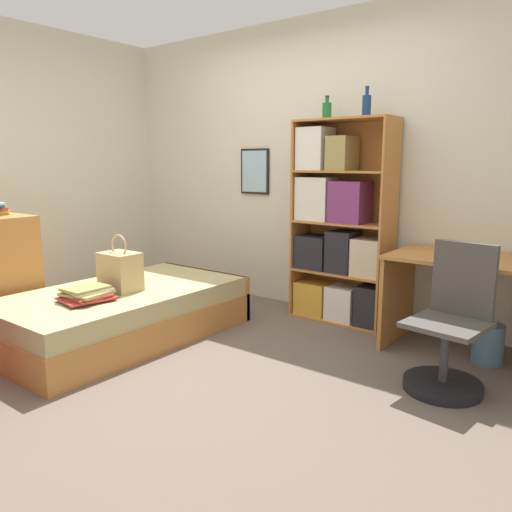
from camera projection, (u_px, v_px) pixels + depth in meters
ground_plane at (185, 357)px, 3.49m from camera, size 14.00×14.00×0.00m
wall_back at (311, 167)px, 4.53m from camera, size 10.00×0.09×2.60m
wall_left at (11, 167)px, 4.58m from camera, size 0.06×10.00×2.60m
bed at (125, 313)px, 3.88m from camera, size 1.04×1.87×0.38m
handbag at (120, 271)px, 3.77m from camera, size 0.29×0.22×0.43m
book_stack_on_bed at (87, 294)px, 3.50m from camera, size 0.34×0.40×0.10m
bookcase at (337, 233)px, 4.21m from camera, size 0.83×0.34×1.69m
bottle_green at (327, 110)px, 4.12m from camera, size 0.08×0.08×0.19m
bottle_brown at (367, 105)px, 3.86m from camera, size 0.07×0.07×0.23m
desk at (487, 288)px, 3.39m from camera, size 1.29×0.67×0.70m
desk_chair at (449, 344)px, 2.97m from camera, size 0.47×0.47×0.88m
waste_bin at (488, 344)px, 3.37m from camera, size 0.20×0.20×0.27m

